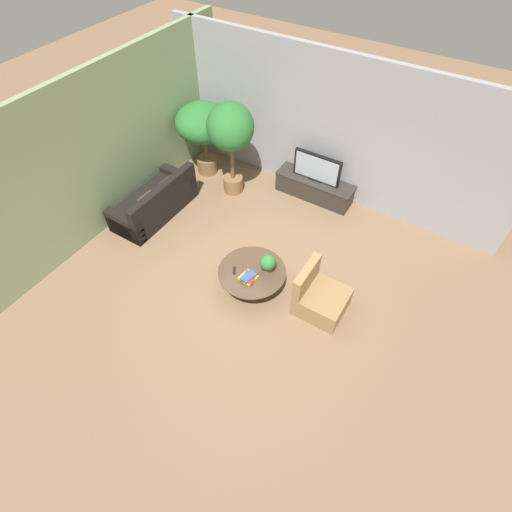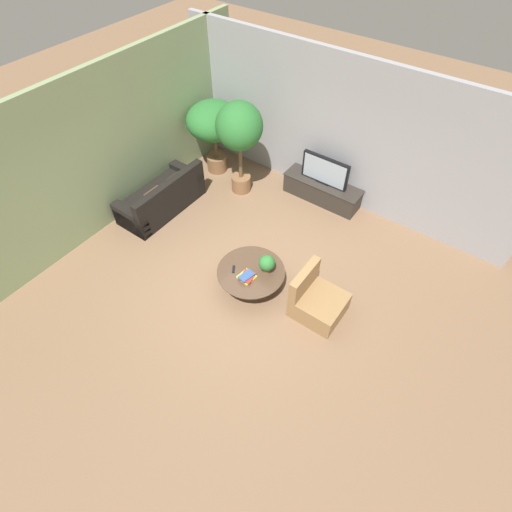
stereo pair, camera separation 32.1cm
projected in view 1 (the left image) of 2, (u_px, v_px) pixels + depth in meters
ground_plane at (242, 287)px, 7.16m from camera, size 24.00×24.00×0.00m
back_wall_stone at (330, 129)px, 7.87m from camera, size 7.40×0.12×3.00m
side_wall_left at (97, 155)px, 7.29m from camera, size 0.12×7.40×3.00m
media_console at (314, 188)px, 8.65m from camera, size 1.70×0.50×0.46m
television at (317, 168)px, 8.26m from camera, size 1.04×0.13×0.60m
coffee_table at (252, 276)px, 6.95m from camera, size 1.18×1.18×0.43m
couch_by_wall at (155, 203)px, 8.26m from camera, size 0.84×1.86×0.84m
armchair_wicker at (319, 297)px, 6.69m from camera, size 0.80×0.76×0.86m
potted_palm_tall at (203, 125)px, 8.55m from camera, size 1.18×1.18×1.66m
potted_palm_corner at (230, 131)px, 7.87m from camera, size 0.95×0.95×2.06m
potted_plant_tabletop at (268, 263)px, 6.71m from camera, size 0.28×0.28×0.37m
book_stack at (248, 277)px, 6.72m from camera, size 0.28×0.30×0.09m
remote_black at (234, 270)px, 6.86m from camera, size 0.12×0.16×0.02m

